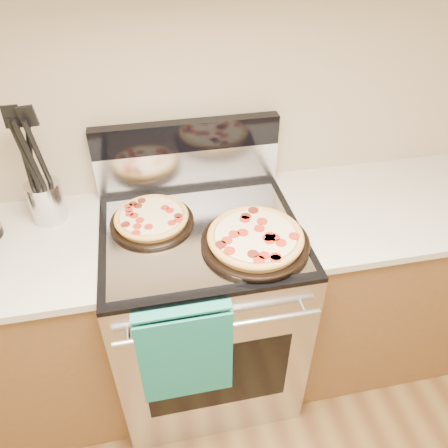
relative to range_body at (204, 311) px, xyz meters
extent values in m
plane|color=#C3B28D|center=(0.00, 0.35, 0.90)|extent=(4.00, 0.00, 4.00)
cube|color=#B7B7BC|center=(0.00, 0.00, 0.00)|extent=(0.76, 0.68, 0.90)
cube|color=black|center=(0.00, -0.34, 0.00)|extent=(0.56, 0.01, 0.40)
cube|color=black|center=(0.00, 0.00, 0.46)|extent=(0.76, 0.68, 0.02)
cube|color=silver|center=(0.00, 0.31, 0.56)|extent=(0.76, 0.06, 0.18)
cube|color=black|center=(0.00, 0.31, 0.71)|extent=(0.76, 0.06, 0.12)
cylinder|color=silver|center=(0.00, -0.38, 0.35)|extent=(0.70, 0.03, 0.03)
cube|color=gray|center=(0.00, -0.03, 0.47)|extent=(0.70, 0.55, 0.01)
cube|color=brown|center=(0.88, 0.03, -0.01)|extent=(1.00, 0.62, 0.88)
cube|color=beige|center=(0.88, 0.03, 0.45)|extent=(1.02, 0.64, 0.03)
cylinder|color=silver|center=(-0.57, 0.20, 0.54)|extent=(0.14, 0.14, 0.16)
camera|label=1|loc=(-0.17, -1.28, 1.52)|focal=35.00mm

